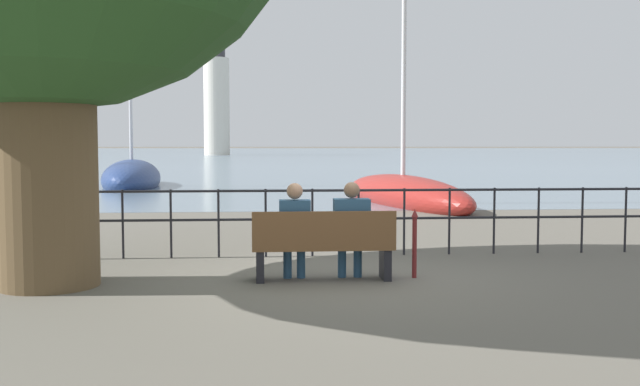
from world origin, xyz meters
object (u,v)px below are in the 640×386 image
object	(u,v)px
park_bench	(324,247)
closed_umbrella	(415,239)
harbor_lighthouse	(217,100)
seated_person_left	(295,227)
seated_person_right	(351,226)
sailboat_2	(132,178)
sailboat_0	(403,194)

from	to	relation	value
park_bench	closed_umbrella	bearing A→B (deg)	5.46
harbor_lighthouse	seated_person_left	bearing A→B (deg)	-85.91
seated_person_right	sailboat_2	size ratio (longest dim) A/B	0.14
harbor_lighthouse	sailboat_2	bearing A→B (deg)	-88.77
seated_person_right	sailboat_2	xyz separation A→B (m)	(-6.50, 20.87, -0.35)
sailboat_0	sailboat_2	xyz separation A→B (m)	(-9.48, 9.33, 0.05)
closed_umbrella	sailboat_2	distance (m)	22.09
seated_person_left	sailboat_0	bearing A→B (deg)	72.21
sailboat_0	sailboat_2	size ratio (longest dim) A/B	1.15
seated_person_left	seated_person_right	world-z (taller)	seated_person_right
seated_person_left	sailboat_0	xyz separation A→B (m)	(3.70, 11.54, -0.39)
seated_person_left	harbor_lighthouse	xyz separation A→B (m)	(-7.61, 106.34, 8.07)
park_bench	closed_umbrella	size ratio (longest dim) A/B	2.01
seated_person_left	sailboat_2	bearing A→B (deg)	105.47
sailboat_2	harbor_lighthouse	bearing A→B (deg)	85.72
closed_umbrella	sailboat_2	bearing A→B (deg)	109.39
sailboat_0	park_bench	bearing A→B (deg)	-117.17
seated_person_left	sailboat_2	xyz separation A→B (m)	(-5.78, 20.87, -0.34)
closed_umbrella	sailboat_0	size ratio (longest dim) A/B	0.09
sailboat_2	closed_umbrella	bearing A→B (deg)	-76.12
closed_umbrella	seated_person_left	bearing A→B (deg)	-178.65
seated_person_right	closed_umbrella	bearing A→B (deg)	2.71
park_bench	seated_person_left	size ratio (longest dim) A/B	1.45
seated_person_left	harbor_lighthouse	distance (m)	106.92
park_bench	seated_person_left	world-z (taller)	seated_person_left
seated_person_left	sailboat_2	distance (m)	21.66
seated_person_left	sailboat_0	distance (m)	12.13
seated_person_left	sailboat_0	world-z (taller)	sailboat_0
sailboat_2	harbor_lighthouse	size ratio (longest dim) A/B	0.47
seated_person_left	closed_umbrella	xyz separation A→B (m)	(1.56, 0.04, -0.18)
closed_umbrella	park_bench	bearing A→B (deg)	-174.54
park_bench	seated_person_left	distance (m)	0.45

